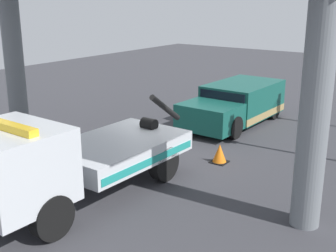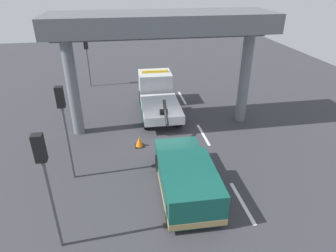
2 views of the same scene
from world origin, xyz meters
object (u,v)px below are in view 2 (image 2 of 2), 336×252
at_px(tow_truck_white, 157,94).
at_px(traffic_light_far, 63,114).
at_px(traffic_cone_orange, 139,142).
at_px(traffic_light_mid, 87,51).
at_px(towed_van_green, 186,179).
at_px(traffic_light_near, 44,169).

relative_size(tow_truck_white, traffic_light_far, 1.61).
bearing_deg(traffic_cone_orange, traffic_light_mid, 17.12).
bearing_deg(towed_van_green, traffic_cone_orange, 21.19).
xyz_separation_m(traffic_light_far, traffic_cone_orange, (2.29, -3.30, -3.01)).
bearing_deg(tow_truck_white, traffic_cone_orange, 160.53).
relative_size(towed_van_green, traffic_cone_orange, 8.78).
relative_size(traffic_light_near, traffic_light_far, 0.99).
height_order(tow_truck_white, traffic_light_mid, traffic_light_mid).
xyz_separation_m(towed_van_green, traffic_cone_orange, (4.32, 1.68, -0.50)).
height_order(towed_van_green, traffic_cone_orange, towed_van_green).
bearing_deg(traffic_light_near, traffic_light_far, 0.00).
distance_m(traffic_light_near, traffic_cone_orange, 7.71).
xyz_separation_m(traffic_light_near, traffic_light_mid, (17.00, 0.00, -0.29)).
xyz_separation_m(tow_truck_white, traffic_light_mid, (5.92, 4.99, 1.78)).
relative_size(towed_van_green, traffic_light_far, 1.16).
xyz_separation_m(tow_truck_white, traffic_light_near, (-11.08, 4.99, 2.07)).
bearing_deg(traffic_light_mid, traffic_light_near, 180.00).
height_order(towed_van_green, traffic_light_near, traffic_light_near).
bearing_deg(traffic_light_far, tow_truck_white, -35.17).
bearing_deg(tow_truck_white, traffic_light_far, 144.83).
distance_m(towed_van_green, traffic_light_far, 5.93).
height_order(traffic_light_near, traffic_cone_orange, traffic_light_near).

